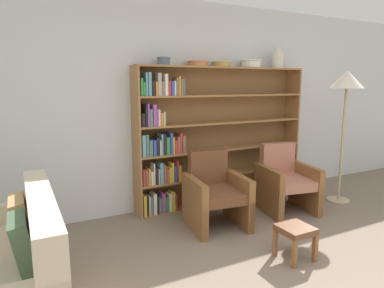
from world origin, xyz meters
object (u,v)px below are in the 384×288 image
Objects in this scene: vase_tall at (278,60)px; bowl_sage at (251,63)px; bowl_copper at (198,63)px; bookshelf at (206,138)px; bowl_cream at (164,61)px; bowl_olive at (221,64)px; couch at (2,277)px; armchair_leather at (215,194)px; floor_lamp at (347,87)px; armchair_cushioned at (285,182)px; footstool at (295,233)px.

bowl_sage is at bearing 180.00° from vase_tall.
bowl_copper is at bearing -180.00° from vase_tall.
bowl_cream is (-0.62, -0.02, 1.02)m from bookshelf.
bowl_olive is 0.94× the size of vase_tall.
vase_tall is at bearing -0.83° from bookshelf.
armchair_leather is at bearing -72.11° from couch.
bookshelf is at bearing 178.62° from bowl_sage.
armchair_leather is 2.40m from floor_lamp.
couch is (-2.48, -1.40, -0.63)m from bookshelf.
bowl_olive reaches higher than bowl_copper.
bowl_copper is 1.95m from armchair_cushioned.
couch is 4.49m from floor_lamp.
bowl_sage reaches higher than bowl_cream.
armchair_cushioned is (-0.37, -0.68, -1.63)m from vase_tall.
bowl_sage reaches higher than armchair_cushioned.
bowl_cream is 0.11× the size of couch.
bowl_cream is at bearing -55.32° from armchair_leather.
armchair_leather and armchair_cushioned have the same top height.
couch is at bearing -171.67° from floor_lamp.
bookshelf is 1.38× the size of floor_lamp.
floor_lamp is at bearing -81.53° from couch.
vase_tall reaches higher than bowl_cream.
footstool is at bearing -112.65° from bowl_sage.
bowl_sage reaches higher than footstool.
footstool is at bearing -85.44° from bowl_copper.
couch is 0.85× the size of floor_lamp.
bookshelf is 0.93m from armchair_leather.
vase_tall is 2.30m from armchair_leather.
couch is (-3.19, -1.39, -1.65)m from bowl_sage.
armchair_cushioned is (3.30, 0.71, 0.08)m from couch.
bowl_sage is at bearing 0.00° from bowl_olive.
armchair_cushioned is (1.09, -0.00, 0.00)m from armchair_leather.
floor_lamp is (4.25, 0.62, 1.33)m from couch.
bowl_olive is 0.31× the size of armchair_leather.
bowl_copper is 1.01× the size of vase_tall.
floor_lamp is 5.65× the size of footstool.
floor_lamp reaches higher than couch.
bookshelf is 1.19m from bowl_cream.
vase_tall reaches higher than bowl_olive.
bowl_copper is 0.86m from bowl_sage.
bowl_sage is at bearing 0.00° from bowl_copper.
bookshelf is 7.78× the size of footstool.
armchair_leather is 0.47× the size of floor_lamp.
vase_tall is (0.48, 0.00, 0.06)m from bowl_sage.
floor_lamp is (1.55, -0.76, -0.30)m from bowl_olive.
bowl_olive is 1.80m from armchair_cushioned.
armchair_cushioned is at bearing -48.48° from bowl_olive.
bowl_olive is 0.14× the size of floor_lamp.
bowl_cream is at bearing 180.00° from vase_tall.
bowl_olive is 2.42m from footstool.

